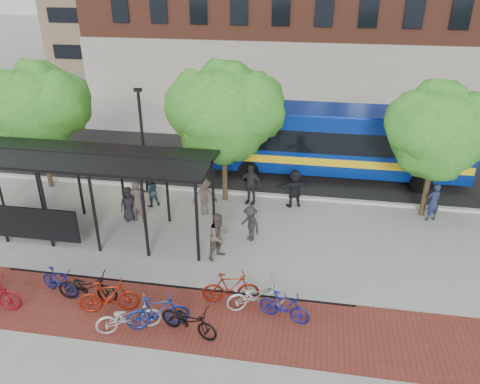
% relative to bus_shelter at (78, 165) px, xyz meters
% --- Properties ---
extents(ground, '(160.00, 160.00, 0.00)m').
position_rel_bus_shelter_xyz_m(ground, '(8.13, 0.48, -3.00)').
color(ground, '#9E9E99').
rests_on(ground, ground).
extents(asphalt_street, '(160.00, 8.00, 0.01)m').
position_rel_bus_shelter_xyz_m(asphalt_street, '(8.13, 8.48, -2.99)').
color(asphalt_street, black).
rests_on(asphalt_street, ground).
extents(curb, '(160.00, 0.25, 0.12)m').
position_rel_bus_shelter_xyz_m(curb, '(8.13, 4.48, -2.94)').
color(curb, '#B7B7B2').
rests_on(curb, ground).
extents(brick_strip, '(24.00, 3.00, 0.01)m').
position_rel_bus_shelter_xyz_m(brick_strip, '(6.13, -4.52, -3.00)').
color(brick_strip, maroon).
rests_on(brick_strip, ground).
extents(bike_rack_rail, '(12.00, 0.05, 0.95)m').
position_rel_bus_shelter_xyz_m(bike_rack_rail, '(4.83, -3.62, -3.00)').
color(bike_rack_rail, black).
rests_on(bike_rack_rail, ground).
extents(bus_shelter, '(10.60, 3.07, 3.60)m').
position_rel_bus_shelter_xyz_m(bus_shelter, '(0.00, 0.00, 0.00)').
color(bus_shelter, black).
rests_on(bus_shelter, ground).
extents(tree_a, '(4.90, 4.00, 6.18)m').
position_rel_bus_shelter_xyz_m(tree_a, '(-3.77, 3.83, 1.24)').
color(tree_a, '#382619').
rests_on(tree_a, ground).
extents(tree_b, '(5.15, 4.20, 6.47)m').
position_rel_bus_shelter_xyz_m(tree_b, '(5.23, 3.83, 1.46)').
color(tree_b, '#382619').
rests_on(tree_b, ground).
extents(tree_c, '(4.66, 3.80, 5.92)m').
position_rel_bus_shelter_xyz_m(tree_c, '(14.22, 3.83, 1.06)').
color(tree_c, '#382619').
rests_on(tree_c, ground).
extents(lamp_post_left, '(0.35, 0.20, 5.12)m').
position_rel_bus_shelter_xyz_m(lamp_post_left, '(1.13, 4.08, -0.25)').
color(lamp_post_left, black).
rests_on(lamp_post_left, ground).
extents(bus, '(13.35, 3.23, 3.60)m').
position_rel_bus_shelter_xyz_m(bus, '(10.16, 7.57, -0.93)').
color(bus, navy).
rests_on(bus, ground).
extents(bike_3, '(1.72, 0.97, 1.00)m').
position_rel_bus_shelter_xyz_m(bike_3, '(0.98, -4.08, -2.50)').
color(bike_3, navy).
rests_on(bike_3, ground).
extents(bike_4, '(2.08, 0.75, 1.09)m').
position_rel_bus_shelter_xyz_m(bike_4, '(2.08, -4.25, -2.45)').
color(bike_4, black).
rests_on(bike_4, ground).
extents(bike_5, '(2.03, 1.07, 1.18)m').
position_rel_bus_shelter_xyz_m(bike_5, '(3.01, -4.65, -2.41)').
color(bike_5, maroon).
rests_on(bike_5, ground).
extents(bike_6, '(2.10, 1.47, 1.05)m').
position_rel_bus_shelter_xyz_m(bike_6, '(3.95, -5.36, -2.48)').
color(bike_6, '#A9A9AB').
rests_on(bike_6, ground).
extents(bike_7, '(2.02, 1.20, 1.17)m').
position_rel_bus_shelter_xyz_m(bike_7, '(4.79, -5.09, -2.41)').
color(bike_7, navy).
rests_on(bike_7, ground).
extents(bike_8, '(2.05, 1.20, 1.02)m').
position_rel_bus_shelter_xyz_m(bike_8, '(5.81, -5.20, -2.49)').
color(bike_8, black).
rests_on(bike_8, ground).
extents(bike_9, '(1.97, 0.89, 1.14)m').
position_rel_bus_shelter_xyz_m(bike_9, '(6.79, -3.53, -2.43)').
color(bike_9, maroon).
rests_on(bike_9, ground).
extents(bike_10, '(2.13, 1.37, 1.06)m').
position_rel_bus_shelter_xyz_m(bike_10, '(7.68, -3.71, -2.47)').
color(bike_10, '#B6B6B8').
rests_on(bike_10, ground).
extents(bike_11, '(1.76, 0.90, 1.02)m').
position_rel_bus_shelter_xyz_m(bike_11, '(8.60, -4.09, -2.49)').
color(bike_11, navy).
rests_on(bike_11, ground).
extents(pedestrian_0, '(0.92, 0.85, 1.58)m').
position_rel_bus_shelter_xyz_m(pedestrian_0, '(1.40, 1.16, -2.21)').
color(pedestrian_0, black).
rests_on(pedestrian_0, ground).
extents(pedestrian_1, '(0.76, 0.54, 1.96)m').
position_rel_bus_shelter_xyz_m(pedestrian_1, '(1.84, 1.12, -2.02)').
color(pedestrian_1, '#473D39').
rests_on(pedestrian_1, ground).
extents(pedestrian_2, '(0.94, 0.91, 1.53)m').
position_rel_bus_shelter_xyz_m(pedestrian_2, '(1.89, 2.61, -2.23)').
color(pedestrian_2, '#223951').
rests_on(pedestrian_2, ground).
extents(pedestrian_3, '(1.29, 1.01, 1.75)m').
position_rel_bus_shelter_xyz_m(pedestrian_3, '(4.51, 2.23, -2.12)').
color(pedestrian_3, '#4C4038').
rests_on(pedestrian_3, ground).
extents(pedestrian_4, '(1.24, 0.83, 1.95)m').
position_rel_bus_shelter_xyz_m(pedestrian_4, '(6.37, 3.63, -2.02)').
color(pedestrian_4, '#272727').
rests_on(pedestrian_4, ground).
extents(pedestrian_5, '(1.76, 1.15, 1.82)m').
position_rel_bus_shelter_xyz_m(pedestrian_5, '(8.41, 3.68, -2.09)').
color(pedestrian_5, black).
rests_on(pedestrian_5, ground).
extents(pedestrian_7, '(0.76, 0.67, 1.76)m').
position_rel_bus_shelter_xyz_m(pedestrian_7, '(14.42, 3.36, -2.12)').
color(pedestrian_7, '#1D2545').
rests_on(pedestrian_7, ground).
extents(pedestrian_8, '(1.12, 1.16, 1.89)m').
position_rel_bus_shelter_xyz_m(pedestrian_8, '(5.87, -1.02, -2.06)').
color(pedestrian_8, '#4D4439').
rests_on(pedestrian_8, ground).
extents(pedestrian_9, '(1.12, 1.06, 1.52)m').
position_rel_bus_shelter_xyz_m(pedestrian_9, '(6.85, 0.42, -2.24)').
color(pedestrian_9, black).
rests_on(pedestrian_9, ground).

